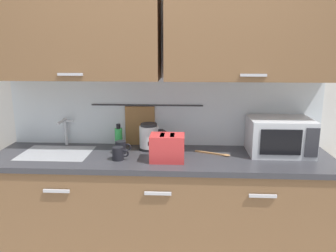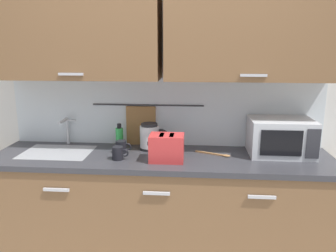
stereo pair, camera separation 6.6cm
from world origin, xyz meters
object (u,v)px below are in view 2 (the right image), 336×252
Objects in this scene: dish_soap_bottle at (119,137)px; mug_near_sink at (121,147)px; mug_by_kettle at (118,153)px; wooden_spoon at (217,154)px; toaster at (167,148)px; microwave at (281,137)px; electric_kettle at (150,137)px.

mug_near_sink is (0.04, -0.13, -0.04)m from dish_soap_bottle.
wooden_spoon is (0.71, 0.16, -0.04)m from mug_by_kettle.
wooden_spoon is (0.36, 0.16, -0.09)m from toaster.
toaster is (-0.83, -0.22, -0.04)m from microwave.
dish_soap_bottle is at bearing 108.24° from mug_near_sink.
mug_near_sink is at bearing -150.77° from electric_kettle.
toaster is (0.36, -0.15, 0.05)m from mug_near_sink.
mug_by_kettle is (-0.35, -0.00, -0.05)m from toaster.
toaster is 2.13× the size of mug_by_kettle.
wooden_spoon is at bearing -11.69° from electric_kettle.
microwave reaches higher than toaster.
dish_soap_bottle is 1.63× the size of mug_by_kettle.
electric_kettle is 0.33m from mug_by_kettle.
mug_by_kettle is 0.45× the size of wooden_spoon.
microwave reaches higher than electric_kettle.
electric_kettle reaches higher than wooden_spoon.
dish_soap_bottle is 0.15m from mug_near_sink.
electric_kettle reaches higher than mug_by_kettle.
microwave is at bearing 10.50° from mug_by_kettle.
microwave is 3.83× the size of mug_by_kettle.
microwave is 1.20m from mug_near_sink.
microwave is 0.49m from wooden_spoon.
toaster is (0.15, -0.26, -0.01)m from electric_kettle.
dish_soap_bottle is (-0.25, 0.02, -0.01)m from electric_kettle.
microwave reaches higher than wooden_spoon.
mug_by_kettle is at bearing -86.64° from mug_near_sink.
mug_near_sink is at bearing -176.75° from microwave.
mug_by_kettle is at bearing -126.34° from electric_kettle.
mug_near_sink is at bearing 157.31° from toaster.
electric_kettle is at bearing -4.67° from dish_soap_bottle.
microwave is 1.21m from mug_by_kettle.
dish_soap_bottle reaches higher than wooden_spoon.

